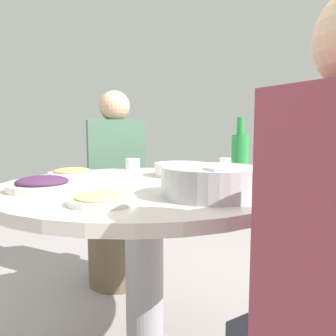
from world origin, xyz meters
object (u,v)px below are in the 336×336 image
Objects in this scene: tea_cup_near at (133,164)px; tea_cup_far at (282,184)px; soup_bowl at (181,170)px; stool_for_diner_right at (117,247)px; green_bottle at (240,158)px; round_dining_table at (144,224)px; rice_bowl at (210,181)px; dish_noodles at (102,199)px; tea_cup_side at (226,166)px; dish_eggplant at (42,184)px; diner_right at (116,162)px; dish_shrimp at (72,173)px.

tea_cup_far reaches higher than tea_cup_near.
stool_for_diner_right is at bearing -147.32° from soup_bowl.
soup_bowl reaches higher than tea_cup_near.
green_bottle reaches higher than tea_cup_near.
rice_bowl is at bearing 39.79° from round_dining_table.
dish_noodles is at bearing -16.29° from round_dining_table.
tea_cup_near is at bearing -113.12° from tea_cup_side.
round_dining_table is 0.45m from green_bottle.
dish_noodles is 0.58m from green_bottle.
tea_cup_far is (0.74, 0.53, 0.01)m from tea_cup_near.
green_bottle is at bearing 34.74° from stool_for_diner_right.
diner_right reaches higher than dish_eggplant.
dish_eggplant is 3.31× the size of tea_cup_far.
rice_bowl is at bearing 21.93° from stool_for_diner_right.
green_bottle is at bearing -3.60° from tea_cup_side.
tea_cup_far reaches higher than dish_noodles.
round_dining_table is 0.55m from tea_cup_far.
dish_shrimp is 2.70× the size of tea_cup_near.
soup_bowl is at bearing 40.66° from tea_cup_near.
rice_bowl is 0.34m from dish_noodles.
tea_cup_near is at bearing 23.63° from diner_right.
rice_bowl is 0.82m from tea_cup_near.
stool_for_diner_right is (-0.50, -0.60, -0.58)m from tea_cup_side.
diner_right reaches higher than tea_cup_near.
green_bottle reaches higher than tea_cup_far.
tea_cup_side is (-0.08, 0.23, 0.01)m from soup_bowl.
rice_bowl is 0.59m from tea_cup_side.
diner_right is (-0.50, -0.60, -0.03)m from tea_cup_side.
tea_cup_near is 0.51m from tea_cup_side.
green_bottle reaches higher than dish_shrimp.
dish_shrimp is at bearing -158.17° from dish_noodles.
tea_cup_near is at bearing -144.31° from tea_cup_far.
dish_eggplant is (0.35, -0.50, -0.01)m from soup_bowl.
diner_right reaches higher than stool_for_diner_right.
rice_bowl is 1.14m from diner_right.
green_bottle is 3.43× the size of tea_cup_side.
round_dining_table is 0.33m from soup_bowl.
dish_eggplant is 3.20× the size of tea_cup_side.
dish_noodles reaches higher than stool_for_diner_right.
green_bottle reaches higher than round_dining_table.
diner_right is (-0.58, -0.37, -0.02)m from soup_bowl.
tea_cup_far reaches higher than dish_eggplant.
tea_cup_near is 1.05× the size of tea_cup_side.
dish_eggplant is 0.85m from tea_cup_side.
stool_for_diner_right is at bearing -145.26° from green_bottle.
diner_right reaches higher than soup_bowl.
soup_bowl is 0.49m from dish_shrimp.
soup_bowl is 0.63m from dish_noodles.
green_bottle is 0.54× the size of stool_for_diner_right.
dish_noodles is 2.47× the size of tea_cup_near.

